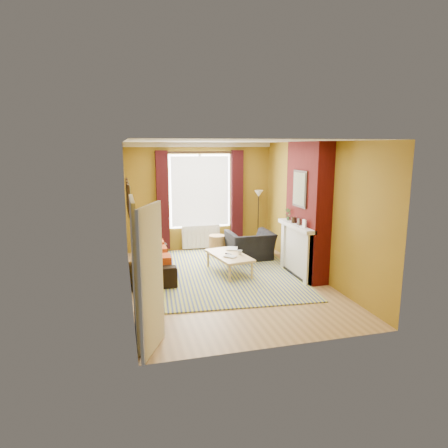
{
  "coord_description": "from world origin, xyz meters",
  "views": [
    {
      "loc": [
        -2.02,
        -7.44,
        2.72
      ],
      "look_at": [
        0.0,
        0.25,
        1.15
      ],
      "focal_mm": 32.0,
      "sensor_mm": 36.0,
      "label": 1
    }
  ],
  "objects_px": {
    "armchair": "(250,246)",
    "coffee_table": "(229,256)",
    "sofa": "(152,260)",
    "wicker_stool": "(217,245)",
    "floor_lamp": "(258,203)"
  },
  "relations": [
    {
      "from": "coffee_table",
      "to": "wicker_stool",
      "type": "relative_size",
      "value": 2.65
    },
    {
      "from": "floor_lamp",
      "to": "wicker_stool",
      "type": "bearing_deg",
      "value": -162.28
    },
    {
      "from": "wicker_stool",
      "to": "floor_lamp",
      "type": "distance_m",
      "value": 1.62
    },
    {
      "from": "armchair",
      "to": "wicker_stool",
      "type": "height_order",
      "value": "armchair"
    },
    {
      "from": "armchair",
      "to": "wicker_stool",
      "type": "xyz_separation_m",
      "value": [
        -0.69,
        0.56,
        -0.09
      ]
    },
    {
      "from": "sofa",
      "to": "wicker_stool",
      "type": "xyz_separation_m",
      "value": [
        1.7,
        1.12,
        -0.05
      ]
    },
    {
      "from": "sofa",
      "to": "armchair",
      "type": "relative_size",
      "value": 2.02
    },
    {
      "from": "coffee_table",
      "to": "armchair",
      "type": "bearing_deg",
      "value": 39.8
    },
    {
      "from": "wicker_stool",
      "to": "sofa",
      "type": "bearing_deg",
      "value": -146.56
    },
    {
      "from": "sofa",
      "to": "wicker_stool",
      "type": "bearing_deg",
      "value": -55.4
    },
    {
      "from": "armchair",
      "to": "coffee_table",
      "type": "bearing_deg",
      "value": 47.75
    },
    {
      "from": "sofa",
      "to": "coffee_table",
      "type": "height_order",
      "value": "sofa"
    },
    {
      "from": "sofa",
      "to": "floor_lamp",
      "type": "bearing_deg",
      "value": -61.49
    },
    {
      "from": "armchair",
      "to": "floor_lamp",
      "type": "height_order",
      "value": "floor_lamp"
    },
    {
      "from": "armchair",
      "to": "wicker_stool",
      "type": "distance_m",
      "value": 0.89
    }
  ]
}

